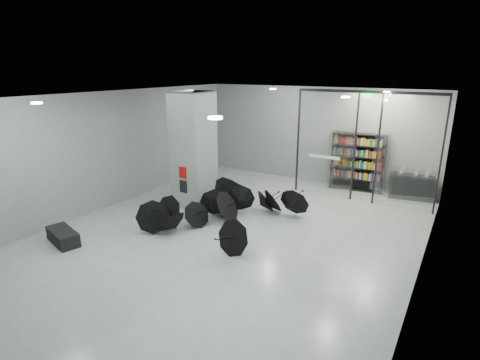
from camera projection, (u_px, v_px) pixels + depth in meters
The scene contains 10 objects.
room at pixel (220, 143), 9.84m from camera, with size 14.00×14.02×4.01m.
column at pixel (193, 150), 12.97m from camera, with size 1.20×1.20×4.00m, color slate.
fire_cabinet at pixel (183, 172), 12.65m from camera, with size 0.28×0.04×0.38m, color #A50A07.
info_panel at pixel (183, 187), 12.80m from camera, with size 0.30×0.03×0.42m, color black.
exit_sign at pixel (367, 96), 12.68m from camera, with size 0.30×0.06×0.15m, color #0CE533.
glass_partition at pixel (363, 143), 13.32m from camera, with size 5.06×0.08×4.00m.
bench at pixel (63, 237), 10.53m from camera, with size 1.22×0.52×0.39m, color black.
bookshelf at pixel (357, 162), 14.86m from camera, with size 2.09×0.42×2.30m, color black, non-canonical shape.
shop_counter at pixel (411, 187), 14.06m from camera, with size 1.54×0.61×0.92m, color black.
umbrella_cluster at pixel (223, 212), 12.04m from camera, with size 4.28×4.52×1.30m.
Camera 1 is at (5.54, -7.98, 4.75)m, focal length 28.08 mm.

